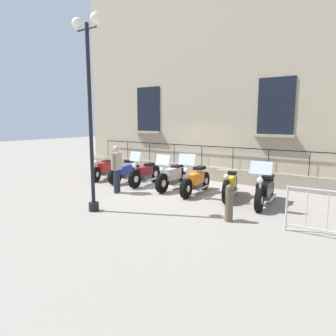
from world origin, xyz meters
name	(u,v)px	position (x,y,z in m)	size (l,w,h in m)	color
ground_plane	(175,188)	(0.00, 0.00, 0.00)	(60.00, 60.00, 0.00)	gray
building_facade	(208,74)	(-2.42, 0.00, 4.35)	(0.82, 13.28, 8.89)	tan
motorcycle_red	(104,169)	(0.28, -3.45, 0.43)	(1.89, 0.89, 1.00)	black
motorcycle_blue	(125,172)	(0.29, -2.22, 0.40)	(1.91, 0.61, 1.04)	black
motorcycle_maroon	(145,174)	(0.28, -1.20, 0.45)	(2.00, 0.55, 1.35)	black
motorcycle_silver	(173,177)	(0.26, 0.07, 0.46)	(2.09, 0.66, 1.32)	black
motorcycle_orange	(196,181)	(0.35, 1.08, 0.44)	(2.14, 0.70, 1.43)	black
motorcycle_yellow	(230,185)	(0.24, 2.29, 0.44)	(1.93, 0.70, 1.01)	black
motorcycle_black	(265,190)	(0.40, 3.46, 0.45)	(2.20, 0.71, 1.39)	black
lamppost	(89,93)	(3.71, -0.22, 3.18)	(0.30, 1.00, 5.11)	black
bollard	(229,203)	(2.38, 3.20, 0.47)	(0.20, 0.20, 0.93)	brown
pedestrian_standing	(117,166)	(1.80, -1.20, 0.92)	(0.52, 0.29, 1.63)	#23283D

